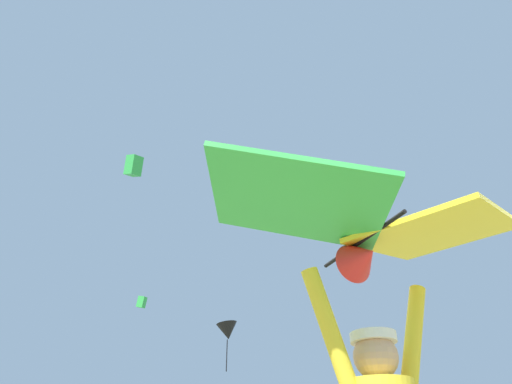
{
  "coord_description": "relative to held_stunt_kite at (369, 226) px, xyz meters",
  "views": [
    {
      "loc": [
        -2.23,
        -2.05,
        0.96
      ],
      "look_at": [
        -0.36,
        0.81,
        3.06
      ],
      "focal_mm": 32.94,
      "sensor_mm": 36.0,
      "label": 1
    }
  ],
  "objects": [
    {
      "name": "held_stunt_kite",
      "position": [
        0.0,
        0.0,
        0.0
      ],
      "size": [
        2.11,
        1.26,
        0.43
      ],
      "color": "black"
    },
    {
      "name": "distant_kite_black_low_left",
      "position": [
        10.02,
        19.16,
        5.16
      ],
      "size": [
        1.52,
        1.44,
        2.47
      ],
      "color": "black"
    },
    {
      "name": "distant_kite_green_high_left",
      "position": [
        7.88,
        26.43,
        8.32
      ],
      "size": [
        0.62,
        0.76,
        0.82
      ],
      "color": "green"
    },
    {
      "name": "distant_kite_green_overhead_distant",
      "position": [
        4.85,
        22.44,
        15.3
      ],
      "size": [
        1.13,
        1.36,
        1.54
      ],
      "color": "green"
    }
  ]
}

